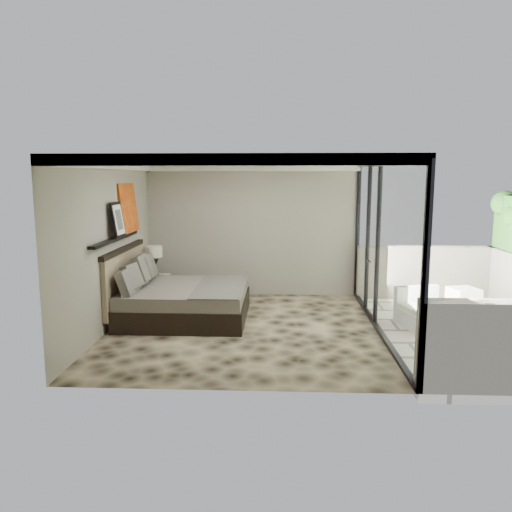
{
  "coord_description": "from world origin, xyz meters",
  "views": [
    {
      "loc": [
        0.57,
        -8.14,
        2.53
      ],
      "look_at": [
        0.18,
        0.4,
        1.18
      ],
      "focal_mm": 35.0,
      "sensor_mm": 36.0,
      "label": 1
    }
  ],
  "objects_px": {
    "bed": "(180,299)",
    "lounger": "(438,321)",
    "ottoman": "(463,300)",
    "nightstand": "(157,289)",
    "table_lamp": "(154,257)"
  },
  "relations": [
    {
      "from": "nightstand",
      "to": "ottoman",
      "type": "xyz_separation_m",
      "value": [
        5.99,
        -0.73,
        -0.0
      ]
    },
    {
      "from": "bed",
      "to": "lounger",
      "type": "distance_m",
      "value": 4.46
    },
    {
      "from": "ottoman",
      "to": "lounger",
      "type": "distance_m",
      "value": 1.52
    },
    {
      "from": "table_lamp",
      "to": "lounger",
      "type": "distance_m",
      "value": 5.62
    },
    {
      "from": "ottoman",
      "to": "lounger",
      "type": "height_order",
      "value": "lounger"
    },
    {
      "from": "bed",
      "to": "ottoman",
      "type": "relative_size",
      "value": 4.67
    },
    {
      "from": "lounger",
      "to": "ottoman",
      "type": "bearing_deg",
      "value": 40.77
    },
    {
      "from": "bed",
      "to": "ottoman",
      "type": "height_order",
      "value": "bed"
    },
    {
      "from": "table_lamp",
      "to": "lounger",
      "type": "bearing_deg",
      "value": -21.24
    },
    {
      "from": "bed",
      "to": "ottoman",
      "type": "bearing_deg",
      "value": 6.56
    },
    {
      "from": "nightstand",
      "to": "lounger",
      "type": "bearing_deg",
      "value": -27.13
    },
    {
      "from": "ottoman",
      "to": "lounger",
      "type": "xyz_separation_m",
      "value": [
        -0.85,
        -1.25,
        -0.04
      ]
    },
    {
      "from": "table_lamp",
      "to": "lounger",
      "type": "xyz_separation_m",
      "value": [
        5.2,
        -2.02,
        -0.71
      ]
    },
    {
      "from": "bed",
      "to": "lounger",
      "type": "xyz_separation_m",
      "value": [
        4.41,
        -0.65,
        -0.16
      ]
    },
    {
      "from": "nightstand",
      "to": "ottoman",
      "type": "distance_m",
      "value": 6.04
    }
  ]
}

